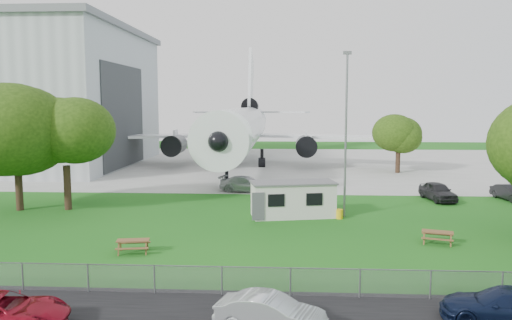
# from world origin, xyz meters

# --- Properties ---
(ground) EXTENTS (160.00, 160.00, 0.00)m
(ground) POSITION_xyz_m (0.00, 0.00, 0.00)
(ground) COLOR #26711C
(concrete_apron) EXTENTS (120.00, 46.00, 0.03)m
(concrete_apron) POSITION_xyz_m (0.00, 38.00, 0.01)
(concrete_apron) COLOR #B7B7B2
(concrete_apron) RESTS_ON ground
(airliner) EXTENTS (46.36, 47.73, 17.69)m
(airliner) POSITION_xyz_m (-2.00, 35.86, 5.27)
(airliner) COLOR white
(airliner) RESTS_ON ground
(site_cabin) EXTENTS (6.96, 3.88, 2.62)m
(site_cabin) POSITION_xyz_m (4.39, 6.09, 1.31)
(site_cabin) COLOR beige
(site_cabin) RESTS_ON ground
(picnic_west) EXTENTS (2.02, 1.77, 0.76)m
(picnic_west) POSITION_xyz_m (-4.77, -3.59, 0.00)
(picnic_west) COLOR brown
(picnic_west) RESTS_ON ground
(picnic_east) EXTENTS (2.16, 1.96, 0.76)m
(picnic_east) POSITION_xyz_m (12.93, -0.72, 0.00)
(picnic_east) COLOR brown
(picnic_east) RESTS_ON ground
(fence) EXTENTS (58.00, 0.04, 1.30)m
(fence) POSITION_xyz_m (0.00, -9.50, 0.00)
(fence) COLOR gray
(fence) RESTS_ON ground
(lamp_mast) EXTENTS (0.16, 0.16, 12.00)m
(lamp_mast) POSITION_xyz_m (8.20, 6.20, 6.00)
(lamp_mast) COLOR slate
(lamp_mast) RESTS_ON ground
(tree_west_big) EXTENTS (8.75, 8.75, 10.83)m
(tree_west_big) POSITION_xyz_m (-17.11, 7.07, 6.45)
(tree_west_big) COLOR #382619
(tree_west_big) RESTS_ON ground
(tree_west_small) EXTENTS (6.56, 6.56, 9.34)m
(tree_west_small) POSITION_xyz_m (-13.41, 7.52, 6.04)
(tree_west_small) COLOR #382619
(tree_west_small) RESTS_ON ground
(tree_far_apron) EXTENTS (5.87, 5.87, 7.48)m
(tree_far_apron) POSITION_xyz_m (17.47, 30.23, 4.53)
(tree_far_apron) COLOR #382619
(tree_far_apron) RESTS_ON ground
(car_centre_sedan) EXTENTS (4.34, 2.49, 1.35)m
(car_centre_sedan) POSITION_xyz_m (3.23, -12.91, 0.68)
(car_centre_sedan) COLOR silver
(car_centre_sedan) RESTS_ON ground
(car_east_van) EXTENTS (5.07, 2.92, 1.38)m
(car_east_van) POSITION_xyz_m (12.17, -11.79, 0.69)
(car_east_van) COLOR black
(car_east_van) RESTS_ON ground
(car_ne_hatch) EXTENTS (2.54, 4.86, 1.58)m
(car_ne_hatch) POSITION_xyz_m (17.04, 12.92, 0.79)
(car_ne_hatch) COLOR black
(car_ne_hatch) RESTS_ON ground
(car_ne_sedan) EXTENTS (2.16, 4.21, 1.32)m
(car_ne_sedan) POSITION_xyz_m (23.36, 13.32, 0.66)
(car_ne_sedan) COLOR black
(car_ne_sedan) RESTS_ON ground
(car_apron_van) EXTENTS (5.49, 3.30, 1.49)m
(car_apron_van) POSITION_xyz_m (0.15, 16.09, 0.74)
(car_apron_van) COLOR #A4A6AB
(car_apron_van) RESTS_ON ground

